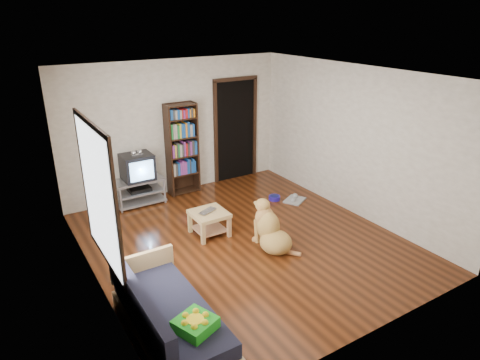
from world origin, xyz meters
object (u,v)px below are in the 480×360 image
laptop (210,212)px  sofa (167,320)px  crt_tv (137,166)px  dog (271,231)px  grey_rag (295,200)px  dog_bowl (274,198)px  green_cushion (195,324)px  coffee_table (209,219)px  tv_stand (140,191)px  bookshelf (182,144)px

laptop → sofa: 2.41m
crt_tv → dog: crt_tv is taller
crt_tv → grey_rag: bearing=-29.8°
crt_tv → dog_bowl: bearing=-28.2°
green_cushion → grey_rag: size_ratio=0.90×
dog_bowl → grey_rag: dog_bowl is taller
crt_tv → coffee_table: 1.91m
green_cushion → tv_stand: green_cushion is taller
bookshelf → coffee_table: size_ratio=3.27×
coffee_table → dog: (0.60, -0.86, 0.00)m
crt_tv → green_cushion: bearing=-101.7°
green_cushion → grey_rag: (3.41, 2.65, -0.47)m
green_cushion → grey_rag: bearing=16.8°
tv_stand → dog: size_ratio=0.98×
tv_stand → crt_tv: 0.47m
green_cushion → coffee_table: bearing=38.2°
laptop → coffee_table: laptop is taller
green_cushion → coffee_table: 2.74m
crt_tv → tv_stand: bearing=-90.0°
grey_rag → crt_tv: (-2.56, 1.47, 0.73)m
sofa → dog: size_ratio=1.96×
dog → grey_rag: bearing=39.4°
dog → coffee_table: bearing=125.1°
tv_stand → dog_bowl: bearing=-27.8°
crt_tv → bookshelf: size_ratio=0.32×
crt_tv → sofa: bearing=-104.9°
bookshelf → dog_bowl: bearing=-44.4°
bookshelf → grey_rag: bearing=-43.6°
dog_bowl → dog: 1.81m
tv_stand → sofa: size_ratio=0.50×
tv_stand → sofa: sofa is taller
laptop → tv_stand: 1.86m
laptop → coffee_table: 0.14m
tv_stand → dog: dog is taller
dog_bowl → grey_rag: (0.30, -0.25, -0.03)m
bookshelf → dog: bookshelf is taller
tv_stand → crt_tv: crt_tv is taller
grey_rag → tv_stand: tv_stand is taller
laptop → sofa: (-1.53, -1.86, -0.15)m
grey_rag → green_cushion: bearing=-142.2°
bookshelf → tv_stand: bearing=-174.4°
grey_rag → sofa: sofa is taller
tv_stand → sofa: bearing=-105.0°
green_cushion → bookshelf: 4.59m
crt_tv → bookshelf: 0.99m
dog → dog_bowl: bearing=51.8°
green_cushion → tv_stand: size_ratio=0.40×
laptop → sofa: bearing=-153.7°
grey_rag → dog: size_ratio=0.44×
dog_bowl → crt_tv: size_ratio=0.38×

